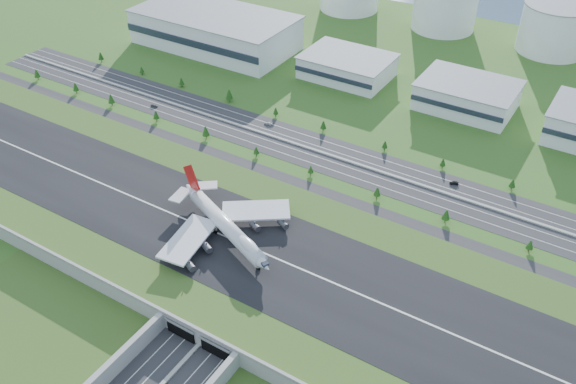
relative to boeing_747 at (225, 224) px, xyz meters
The scene contains 13 objects.
ground 28.43m from the boeing_747, ahead, with size 1200.00×1200.00×0.00m, color #324917.
airfield_deck 26.59m from the boeing_747, ahead, with size 520.00×100.00×9.20m.
north_expressway 98.15m from the boeing_747, 75.39° to the left, with size 560.00×36.00×0.12m, color #28282B.
tree_row 105.21m from the boeing_747, 64.44° to the left, with size 499.12×48.56×8.43m.
hangar_west 234.55m from the boeing_747, 128.34° to the left, with size 120.00×60.00×25.00m, color silver.
hangar_mid_a 192.38m from the boeing_747, 100.64° to the left, with size 58.00×42.00×15.00m, color silver.
hangar_mid_b 195.42m from the boeing_747, 75.32° to the left, with size 58.00×42.00×17.00m, color silver.
fuel_tank_b 309.15m from the boeing_747, 91.95° to the left, with size 50.00×50.00×35.00m, color silver.
fuel_tank_c 317.82m from the boeing_747, 76.44° to the left, with size 50.00×50.00×35.00m, color silver.
boeing_747 is the anchor object (origin of this frame).
car_4 147.56m from the boeing_747, 144.80° to the left, with size 1.87×4.66×1.59m, color #4E4F53.
car_5 127.53m from the boeing_747, 55.27° to the left, with size 1.65×4.73×1.56m, color black.
car_7 114.92m from the boeing_747, 113.59° to the left, with size 2.13×5.23×1.52m, color silver.
Camera 1 is at (110.80, -162.89, 189.13)m, focal length 38.00 mm.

